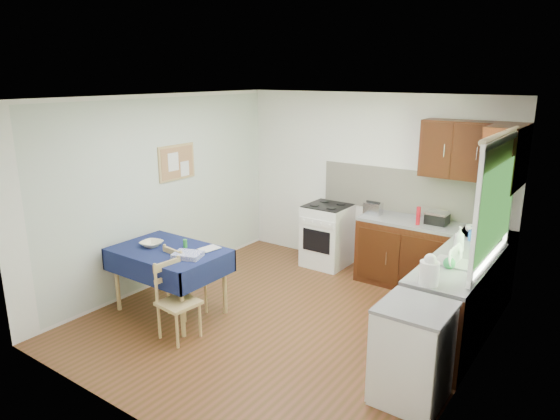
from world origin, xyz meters
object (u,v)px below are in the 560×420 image
Objects in this scene: dining_table at (169,258)px; chair_near at (176,298)px; sandwich_press at (437,218)px; toaster at (373,208)px; chair_far at (183,278)px; kettle at (429,271)px; dish_rack at (455,262)px.

chair_near is (0.49, -0.37, -0.23)m from dining_table.
sandwich_press reaches higher than chair_near.
toaster reaches higher than sandwich_press.
chair_far is at bearing -121.45° from sandwich_press.
sandwich_press is (0.85, 0.06, -0.01)m from toaster.
sandwich_press is at bearing 106.32° from kettle.
toaster reaches higher than chair_far.
dining_table is at bearing 17.63° from chair_far.
dining_table is 4.87× the size of sandwich_press.
dish_rack reaches higher than chair_far.
chair_far is 2.99m from dish_rack.
dish_rack is 1.35× the size of kettle.
dining_table is 5.53× the size of toaster.
kettle is (-0.05, -0.65, 0.11)m from dish_rack.
toaster is at bearing 127.24° from kettle.
toaster is 0.88× the size of sandwich_press.
sandwich_press reaches higher than dining_table.
chair_near is 3.63× the size of toaster.
kettle reaches higher than sandwich_press.
sandwich_press is at bearing -123.91° from chair_far.
sandwich_press is 1.43m from dish_rack.
chair_far is 0.51m from chair_near.
dish_rack reaches higher than chair_near.
toaster is 2.35m from kettle.
kettle is (1.42, -1.87, 0.05)m from toaster.
kettle is at bearing -64.81° from chair_near.
chair_far is 2.70m from toaster.
toaster is 0.59× the size of dish_rack.
chair_far is (0.18, 0.03, -0.22)m from dining_table.
dining_table is 3.26× the size of dish_rack.
toaster reaches higher than chair_near.
chair_far is 3.69× the size of toaster.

